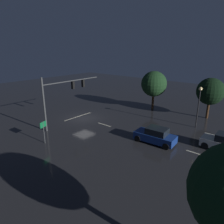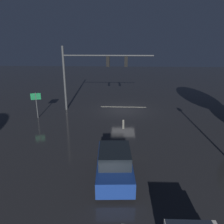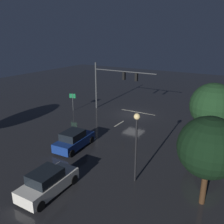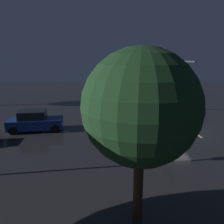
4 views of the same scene
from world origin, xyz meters
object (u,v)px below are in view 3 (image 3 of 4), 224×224
street_lamp_left_kerb (136,135)px  tree_left_near (209,148)px  route_sign (73,98)px  tree_left_far (213,106)px  car_distant (48,182)px  car_approaching (74,140)px  traffic_signal_assembly (114,79)px

street_lamp_left_kerb → tree_left_near: tree_left_near is taller
route_sign → tree_left_far: size_ratio=0.39×
route_sign → tree_left_near: size_ratio=0.43×
tree_left_far → car_distant: bearing=57.6°
street_lamp_left_kerb → route_sign: 18.39m
car_approaching → route_sign: 11.74m
tree_left_near → car_approaching: bearing=-8.6°
car_approaching → route_sign: route_sign is taller
car_distant → tree_left_far: tree_left_far is taller
traffic_signal_assembly → tree_left_near: traffic_signal_assembly is taller
traffic_signal_assembly → street_lamp_left_kerb: traffic_signal_assembly is taller
car_distant → tree_left_near: 10.49m
traffic_signal_assembly → tree_left_far: (-13.33, 5.37, -0.23)m
car_approaching → tree_left_near: bearing=171.4°
car_approaching → car_distant: bearing=114.9°
traffic_signal_assembly → tree_left_near: (-14.53, 13.49, -0.54)m
car_approaching → tree_left_near: size_ratio=0.77×
route_sign → tree_left_near: 22.35m
traffic_signal_assembly → car_approaching: size_ratio=2.02×
street_lamp_left_kerb → tree_left_far: bearing=-113.2°
tree_left_near → route_sign: bearing=-28.8°
car_approaching → tree_left_far: size_ratio=0.72×
car_distant → tree_left_near: size_ratio=0.76×
car_distant → street_lamp_left_kerb: size_ratio=0.85×
car_distant → street_lamp_left_kerb: (-4.38, -4.26, 2.82)m
car_approaching → route_sign: size_ratio=1.82×
street_lamp_left_kerb → tree_left_near: (-4.69, -0.03, 0.26)m
street_lamp_left_kerb → route_sign: size_ratio=2.12×
car_approaching → car_distant: (-2.83, 6.10, 0.00)m
traffic_signal_assembly → tree_left_near: size_ratio=1.56×
car_approaching → tree_left_near: 12.43m
street_lamp_left_kerb → tree_left_far: tree_left_far is taller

